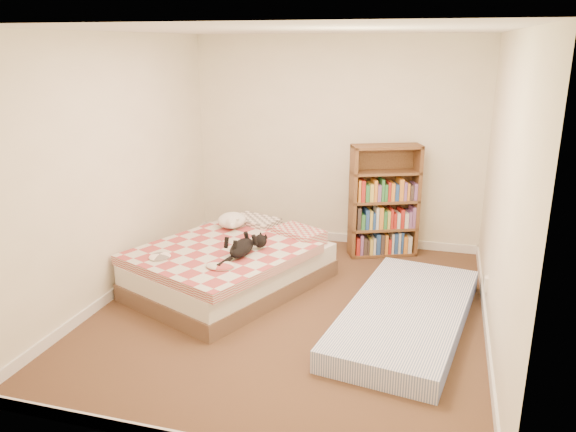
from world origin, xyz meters
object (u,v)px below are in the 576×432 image
(black_cat, at_px, (243,246))
(floor_mattress, at_px, (406,315))
(white_dog, at_px, (232,220))
(bookshelf, at_px, (384,213))
(bed, at_px, (233,265))

(black_cat, bearing_deg, floor_mattress, 25.80)
(floor_mattress, bearing_deg, white_dog, 165.06)
(floor_mattress, bearing_deg, black_cat, -176.98)
(bookshelf, xyz_separation_m, white_dog, (-1.55, -0.85, 0.04))
(bed, xyz_separation_m, white_dog, (-0.19, 0.50, 0.31))
(black_cat, height_order, white_dog, white_dog)
(white_dog, bearing_deg, floor_mattress, -2.46)
(floor_mattress, height_order, black_cat, black_cat)
(bed, relative_size, floor_mattress, 1.07)
(bookshelf, xyz_separation_m, floor_mattress, (0.42, -1.72, -0.40))
(bookshelf, relative_size, white_dog, 3.08)
(bed, relative_size, white_dog, 5.34)
(floor_mattress, bearing_deg, bookshelf, 112.47)
(bookshelf, relative_size, floor_mattress, 0.62)
(floor_mattress, relative_size, black_cat, 2.96)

